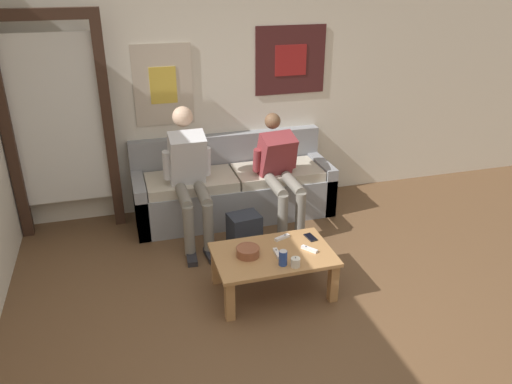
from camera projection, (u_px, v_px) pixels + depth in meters
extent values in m
plane|color=brown|center=(279.00, 357.00, 3.48)|extent=(18.00, 18.00, 0.00)
cube|color=silver|center=(203.00, 92.00, 5.20)|extent=(10.00, 0.05, 2.55)
cube|color=beige|center=(163.00, 85.00, 5.02)|extent=(0.60, 0.01, 0.82)
cube|color=gold|center=(163.00, 85.00, 5.02)|extent=(0.27, 0.01, 0.37)
cube|color=#471E1E|center=(291.00, 60.00, 5.29)|extent=(0.78, 0.01, 0.72)
cube|color=maroon|center=(291.00, 60.00, 5.29)|extent=(0.35, 0.01, 0.32)
cube|color=#382319|center=(9.00, 137.00, 4.63)|extent=(0.10, 0.10, 2.05)
cube|color=#382319|center=(109.00, 129.00, 4.86)|extent=(0.10, 0.10, 2.05)
cube|color=#382319|center=(40.00, 14.00, 4.30)|extent=(1.00, 0.10, 0.10)
cube|color=silver|center=(58.00, 122.00, 4.72)|extent=(0.82, 0.02, 1.64)
cube|color=gray|center=(227.00, 170.00, 5.54)|extent=(2.09, 0.13, 0.83)
cube|color=gray|center=(235.00, 199.00, 5.31)|extent=(2.09, 0.58, 0.42)
cube|color=gray|center=(141.00, 206.00, 5.04)|extent=(0.12, 0.58, 0.54)
cube|color=gray|center=(321.00, 184.00, 5.53)|extent=(0.12, 0.58, 0.54)
cube|color=beige|center=(191.00, 182.00, 5.09)|extent=(0.90, 0.54, 0.10)
cube|color=beige|center=(277.00, 172.00, 5.32)|extent=(0.90, 0.54, 0.10)
cube|color=#B27F4C|center=(273.00, 255.00, 4.03)|extent=(0.96, 0.62, 0.03)
cube|color=#B27F4C|center=(216.00, 265.00, 4.22)|extent=(0.07, 0.07, 0.34)
cube|color=#B27F4C|center=(310.00, 251.00, 4.44)|extent=(0.07, 0.07, 0.34)
cube|color=#B27F4C|center=(230.00, 301.00, 3.78)|extent=(0.07, 0.07, 0.34)
cube|color=#B27F4C|center=(333.00, 282.00, 4.00)|extent=(0.07, 0.07, 0.34)
cylinder|color=gray|center=(184.00, 197.00, 4.64)|extent=(0.11, 0.43, 0.11)
cylinder|color=gray|center=(189.00, 231.00, 4.56)|extent=(0.10, 0.10, 0.49)
cube|color=#232328|center=(192.00, 258.00, 4.60)|extent=(0.11, 0.25, 0.05)
cylinder|color=gray|center=(203.00, 195.00, 4.69)|extent=(0.11, 0.43, 0.11)
cylinder|color=gray|center=(208.00, 228.00, 4.60)|extent=(0.10, 0.10, 0.49)
cube|color=#232328|center=(211.00, 255.00, 4.64)|extent=(0.11, 0.25, 0.05)
cube|color=silver|center=(187.00, 159.00, 4.81)|extent=(0.35, 0.38, 0.58)
sphere|color=beige|center=(183.00, 117.00, 4.76)|extent=(0.20, 0.20, 0.20)
cylinder|color=silver|center=(167.00, 165.00, 4.80)|extent=(0.08, 0.12, 0.31)
cylinder|color=silver|center=(207.00, 161.00, 4.89)|extent=(0.08, 0.12, 0.31)
cylinder|color=gray|center=(276.00, 186.00, 4.86)|extent=(0.11, 0.44, 0.11)
cylinder|color=gray|center=(283.00, 219.00, 4.78)|extent=(0.10, 0.10, 0.49)
cube|color=#232328|center=(284.00, 244.00, 4.82)|extent=(0.11, 0.25, 0.05)
cylinder|color=gray|center=(293.00, 184.00, 4.91)|extent=(0.11, 0.44, 0.11)
cylinder|color=gray|center=(300.00, 216.00, 4.82)|extent=(0.10, 0.10, 0.49)
cube|color=#232328|center=(302.00, 242.00, 4.86)|extent=(0.11, 0.25, 0.05)
cube|color=maroon|center=(276.00, 155.00, 5.06)|extent=(0.38, 0.40, 0.50)
sphere|color=brown|center=(273.00, 121.00, 5.02)|extent=(0.16, 0.16, 0.16)
cylinder|color=maroon|center=(257.00, 160.00, 5.03)|extent=(0.08, 0.12, 0.26)
cylinder|color=maroon|center=(293.00, 156.00, 5.13)|extent=(0.08, 0.12, 0.26)
cube|color=#282D38|center=(244.00, 233.00, 4.70)|extent=(0.31, 0.27, 0.37)
cube|color=#282D38|center=(249.00, 245.00, 4.65)|extent=(0.21, 0.11, 0.17)
cylinder|color=brown|center=(248.00, 252.00, 3.98)|extent=(0.19, 0.19, 0.07)
torus|color=brown|center=(248.00, 248.00, 3.96)|extent=(0.19, 0.19, 0.02)
cylinder|color=silver|center=(295.00, 262.00, 3.83)|extent=(0.07, 0.07, 0.07)
cylinder|color=black|center=(296.00, 258.00, 3.82)|extent=(0.00, 0.00, 0.01)
cylinder|color=#28479E|center=(283.00, 258.00, 3.84)|extent=(0.07, 0.07, 0.12)
cylinder|color=silver|center=(283.00, 251.00, 3.82)|extent=(0.06, 0.06, 0.00)
cube|color=white|center=(277.00, 253.00, 4.00)|extent=(0.04, 0.15, 0.02)
cylinder|color=#333842|center=(276.00, 250.00, 4.02)|extent=(0.01, 0.01, 0.00)
cube|color=white|center=(282.00, 237.00, 4.23)|extent=(0.15, 0.08, 0.02)
cylinder|color=#333842|center=(285.00, 235.00, 4.24)|extent=(0.01, 0.01, 0.00)
cube|color=white|center=(309.00, 249.00, 4.06)|extent=(0.11, 0.14, 0.02)
cylinder|color=#333842|center=(306.00, 246.00, 4.07)|extent=(0.01, 0.01, 0.00)
cube|color=black|center=(311.00, 237.00, 4.25)|extent=(0.08, 0.14, 0.01)
cube|color=black|center=(311.00, 237.00, 4.24)|extent=(0.08, 0.13, 0.00)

